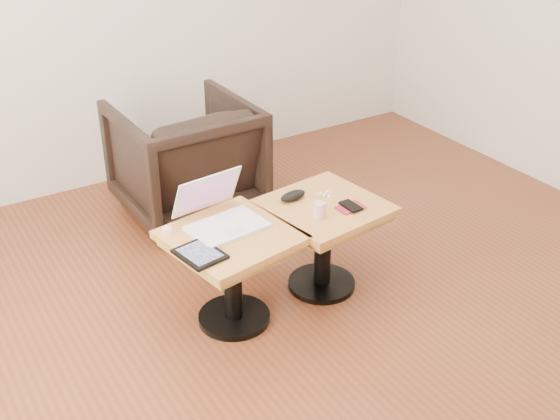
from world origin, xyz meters
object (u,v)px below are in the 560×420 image
side_table_right (324,225)px  laptop (221,215)px  side_table_left (232,256)px  armchair (185,159)px  striped_cup (319,210)px

side_table_right → laptop: laptop is taller
side_table_left → side_table_right: 0.55m
side_table_right → armchair: size_ratio=0.76×
striped_cup → armchair: 1.29m
side_table_right → laptop: size_ratio=1.59×
laptop → striped_cup: bearing=-30.2°
side_table_left → laptop: bearing=78.7°
laptop → side_table_right: bearing=-16.5°
side_table_left → laptop: laptop is taller
side_table_right → armchair: (-0.25, 1.17, -0.01)m
armchair → laptop: bearing=73.8°
side_table_left → side_table_right: (0.55, 0.01, 0.00)m
side_table_left → laptop: (0.00, 0.11, 0.18)m
side_table_left → striped_cup: (0.45, -0.09, 0.17)m
side_table_left → armchair: bearing=66.0°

